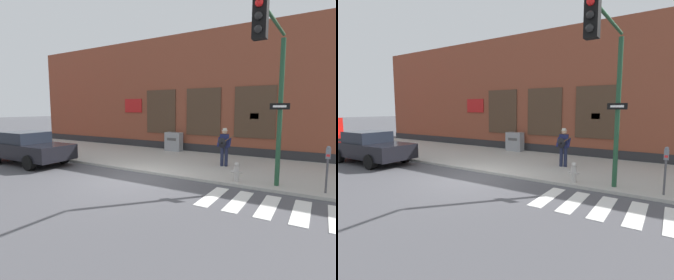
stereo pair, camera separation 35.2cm
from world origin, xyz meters
The scene contains 10 objects.
ground_plane centered at (0.00, 0.00, 0.00)m, with size 160.00×160.00×0.00m, color #4C4C51.
sidewalk centered at (0.00, 3.89, 0.05)m, with size 28.00×5.60×0.10m.
building_backdrop centered at (0.00, 8.68, 3.51)m, with size 28.00×4.06×7.02m.
crosswalk centered at (5.66, -0.21, 0.01)m, with size 5.20×1.90×0.01m.
red_car centered at (-6.10, -0.19, 0.77)m, with size 4.62×2.03×1.53m.
busker centered at (2.32, 3.59, 1.06)m, with size 0.76×0.62×1.68m.
traffic_light centered at (4.76, 0.32, 3.53)m, with size 0.60×3.42×4.90m.
parking_meter centered at (6.19, 1.54, 1.05)m, with size 0.13×0.11×1.44m.
utility_box centered at (-1.71, 6.24, 0.66)m, with size 1.01×0.56×1.11m.
fire_hydrant centered at (3.51, 1.44, 0.45)m, with size 0.38×0.20×0.70m.
Camera 1 is at (6.01, -7.44, 2.62)m, focal length 28.00 mm.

